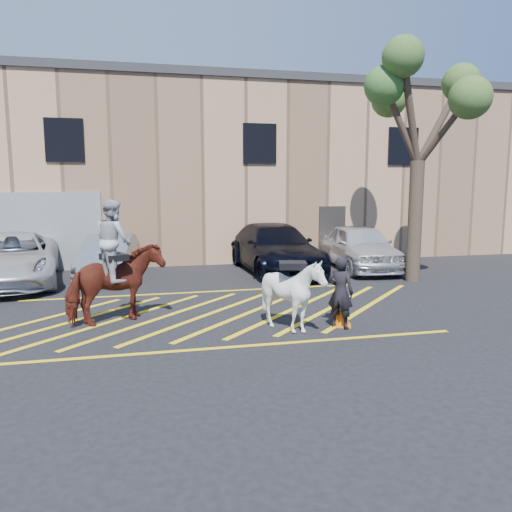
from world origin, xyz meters
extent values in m
plane|color=black|center=(0.00, 0.00, 0.00)|extent=(90.00, 90.00, 0.00)
imported|color=silver|center=(-5.44, 4.70, 0.79)|extent=(3.36, 6.01, 1.59)
imported|color=gray|center=(-2.56, 5.19, 0.69)|extent=(1.98, 4.36, 1.39)
imported|color=black|center=(3.11, 5.08, 0.83)|extent=(2.60, 5.85, 1.67)
imported|color=silver|center=(6.25, 4.84, 0.82)|extent=(2.37, 4.98, 1.64)
imported|color=black|center=(2.63, -2.04, 0.79)|extent=(0.68, 0.67, 1.57)
cube|color=tan|center=(0.00, 12.00, 3.50)|extent=(32.00, 10.00, 7.00)
cube|color=#2D2D30|center=(0.00, 12.00, 7.15)|extent=(32.20, 10.20, 0.30)
cube|color=black|center=(-4.00, 6.96, 4.60)|extent=(1.30, 0.08, 1.50)
cube|color=black|center=(3.00, 6.96, 4.60)|extent=(1.30, 0.08, 1.50)
cube|color=black|center=(9.00, 6.96, 4.60)|extent=(1.30, 0.08, 1.50)
cube|color=#38332D|center=(6.00, 6.96, 1.10)|extent=(1.10, 0.08, 2.20)
cube|color=yellow|center=(-4.20, -0.30, 0.01)|extent=(4.20, 4.20, 0.01)
cube|color=yellow|center=(-3.15, -0.30, 0.01)|extent=(4.20, 4.20, 0.01)
cube|color=yellow|center=(-2.10, -0.30, 0.01)|extent=(4.20, 4.20, 0.01)
cube|color=yellow|center=(-1.05, -0.30, 0.01)|extent=(4.20, 4.20, 0.01)
cube|color=yellow|center=(0.00, -0.30, 0.01)|extent=(4.20, 4.20, 0.01)
cube|color=yellow|center=(1.05, -0.30, 0.01)|extent=(4.20, 4.20, 0.01)
cube|color=yellow|center=(2.10, -0.30, 0.01)|extent=(4.20, 4.20, 0.01)
cube|color=yellow|center=(3.15, -0.30, 0.01)|extent=(4.20, 4.20, 0.01)
cube|color=yellow|center=(4.20, -0.30, 0.01)|extent=(4.20, 4.20, 0.01)
cube|color=yellow|center=(0.00, 2.20, 0.01)|extent=(9.50, 0.12, 0.01)
cube|color=yellow|center=(0.00, -2.80, 0.01)|extent=(9.50, 0.12, 0.01)
imported|color=maroon|center=(-2.10, -0.57, 0.88)|extent=(2.30, 1.80, 1.77)
imported|color=#A6A9B1|center=(-2.10, -0.57, 1.86)|extent=(1.00, 1.09, 1.80)
cube|color=black|center=(-2.10, -0.57, 1.50)|extent=(0.66, 0.71, 0.14)
imported|color=white|center=(1.56, -2.04, 0.79)|extent=(1.57, 1.69, 1.59)
cube|color=black|center=(1.56, -2.04, 1.41)|extent=(0.65, 0.57, 0.14)
cube|color=orange|center=(2.74, -1.92, 0.01)|extent=(0.49, 0.49, 0.03)
cone|color=orange|center=(2.74, -1.92, 0.38)|extent=(0.32, 0.32, 0.70)
cylinder|color=silver|center=(2.74, -1.92, 0.44)|extent=(0.25, 0.25, 0.10)
cylinder|color=#493B2C|center=(6.94, 2.34, 1.90)|extent=(0.44, 0.44, 3.80)
cylinder|color=#423328|center=(7.72, 2.48, 4.97)|extent=(1.76, 0.51, 2.68)
cylinder|color=#423028|center=(6.87, 3.20, 4.80)|extent=(0.33, 1.88, 2.34)
cylinder|color=#433428|center=(6.33, 2.34, 4.85)|extent=(1.40, 0.20, 2.39)
cylinder|color=#48382C|center=(7.28, 1.62, 4.59)|extent=(0.78, 1.62, 1.96)
cylinder|color=#48372B|center=(6.47, 2.07, 5.20)|extent=(1.16, 0.77, 3.11)
sphere|color=#516F2F|center=(8.51, 2.62, 6.24)|extent=(1.20, 1.20, 1.20)
sphere|color=#4B7331|center=(6.79, 4.06, 5.91)|extent=(1.20, 1.20, 1.20)
sphere|color=#457030|center=(5.72, 2.34, 6.00)|extent=(1.20, 1.20, 1.20)
sphere|color=#537231|center=(7.62, 0.89, 5.48)|extent=(1.20, 1.20, 1.20)
sphere|color=#456D2E|center=(5.99, 1.80, 6.71)|extent=(1.20, 1.20, 1.20)
camera|label=1|loc=(-1.50, -11.84, 3.10)|focal=35.00mm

